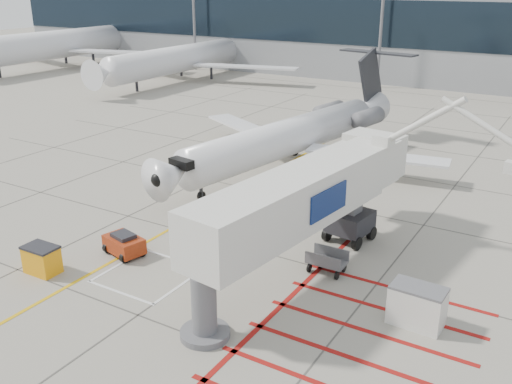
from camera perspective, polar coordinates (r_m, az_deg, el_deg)
The scene contains 11 objects.
ground_plane at distance 28.49m, azimuth -6.29°, elevation -8.39°, with size 260.00×260.00×0.00m, color gray.
regional_jet at distance 41.50m, azimuth 1.32°, elevation 6.91°, with size 23.59×29.75×7.80m, color white, non-canonical shape.
jet_bridge at distance 26.64m, azimuth 3.69°, elevation -1.92°, with size 8.45×17.83×7.13m, color silver, non-canonical shape.
pushback_tug at distance 30.95m, azimuth -13.06°, elevation -5.04°, with size 2.17×1.36×1.27m, color #982C0E, non-canonical shape.
spill_bin at distance 30.28m, azimuth -20.63°, elevation -6.32°, with size 1.66×1.11×1.44m, color orange, non-canonical shape.
baggage_cart at distance 28.69m, azimuth 7.10°, elevation -6.87°, with size 1.88×1.19×1.19m, color #4F5054, non-canonical shape.
ground_power_unit at distance 25.28m, azimuth 15.80°, elevation -10.89°, with size 2.23×1.30×1.77m, color silver, non-canonical shape.
cone_nose at distance 33.89m, azimuth -5.80°, elevation -2.92°, with size 0.39×0.39×0.55m, color orange.
cone_side at distance 33.05m, azimuth 5.41°, elevation -3.63°, with size 0.33×0.33×0.45m, color #F6450C.
bg_aircraft_a at distance 100.04m, azimuth -18.54°, elevation 15.55°, with size 39.33×43.70×13.11m, color silver, non-canonical shape.
bg_aircraft_b at distance 83.34m, azimuth -6.90°, elevation 14.82°, with size 32.63×36.25×10.88m, color silver, non-canonical shape.
Camera 1 is at (15.39, -19.61, 13.80)m, focal length 40.00 mm.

